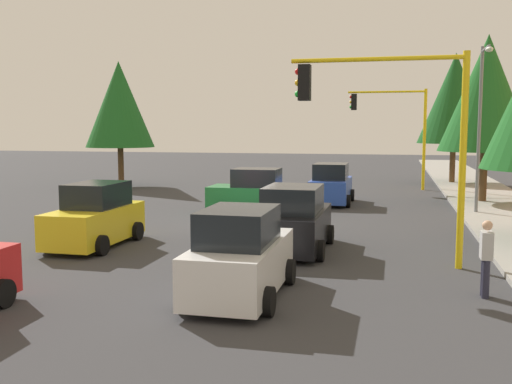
{
  "coord_description": "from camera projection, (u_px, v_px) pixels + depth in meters",
  "views": [
    {
      "loc": [
        21.92,
        5.75,
        3.7
      ],
      "look_at": [
        -0.04,
        0.59,
        1.2
      ],
      "focal_mm": 41.04,
      "sensor_mm": 36.0,
      "label": 1
    }
  ],
  "objects": [
    {
      "name": "ground_plane",
      "position": [
        241.0,
        222.0,
        22.92
      ],
      "size": [
        120.0,
        120.0,
        0.0
      ],
      "primitive_type": "plane",
      "color": "#353538"
    },
    {
      "name": "sidewalk_kerb",
      "position": [
        504.0,
        211.0,
        25.36
      ],
      "size": [
        80.0,
        4.0,
        0.15
      ],
      "primitive_type": "cube",
      "color": "gray",
      "rests_on": "ground"
    },
    {
      "name": "traffic_signal_near_left",
      "position": [
        392.0,
        116.0,
        15.38
      ],
      "size": [
        0.36,
        4.59,
        5.63
      ],
      "color": "yellow",
      "rests_on": "ground"
    },
    {
      "name": "traffic_signal_far_left",
      "position": [
        394.0,
        119.0,
        34.7
      ],
      "size": [
        0.36,
        4.59,
        5.94
      ],
      "color": "yellow",
      "rests_on": "ground"
    },
    {
      "name": "street_lamp_curbside",
      "position": [
        481.0,
        111.0,
        23.84
      ],
      "size": [
        2.15,
        0.28,
        7.0
      ],
      "color": "slate",
      "rests_on": "ground"
    },
    {
      "name": "tree_opposite_side",
      "position": [
        119.0,
        105.0,
        36.47
      ],
      "size": [
        4.26,
        4.26,
        7.79
      ],
      "color": "brown",
      "rests_on": "ground"
    },
    {
      "name": "tree_roadside_mid",
      "position": [
        487.0,
        93.0,
        27.8
      ],
      "size": [
        4.42,
        4.42,
        8.08
      ],
      "color": "brown",
      "rests_on": "ground"
    },
    {
      "name": "tree_roadside_far",
      "position": [
        455.0,
        98.0,
        37.56
      ],
      "size": [
        4.61,
        4.61,
        8.45
      ],
      "color": "brown",
      "rests_on": "ground"
    },
    {
      "name": "car_yellow",
      "position": [
        95.0,
        217.0,
        18.26
      ],
      "size": [
        3.9,
        1.94,
        1.98
      ],
      "color": "yellow",
      "rests_on": "ground"
    },
    {
      "name": "car_green",
      "position": [
        254.0,
        194.0,
        24.75
      ],
      "size": [
        2.07,
        3.66,
        1.98
      ],
      "color": "#1E7238",
      "rests_on": "ground"
    },
    {
      "name": "car_black",
      "position": [
        294.0,
        221.0,
        17.51
      ],
      "size": [
        4.13,
        2.11,
        1.98
      ],
      "color": "black",
      "rests_on": "ground"
    },
    {
      "name": "car_white",
      "position": [
        240.0,
        257.0,
        12.73
      ],
      "size": [
        3.94,
        1.96,
        1.98
      ],
      "color": "white",
      "rests_on": "ground"
    },
    {
      "name": "car_blue",
      "position": [
        331.0,
        185.0,
        28.34
      ],
      "size": [
        3.98,
        2.07,
        1.98
      ],
      "color": "blue",
      "rests_on": "ground"
    },
    {
      "name": "pedestrian_crossing",
      "position": [
        486.0,
        256.0,
        12.71
      ],
      "size": [
        0.4,
        0.24,
        1.7
      ],
      "color": "#262638",
      "rests_on": "ground"
    }
  ]
}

